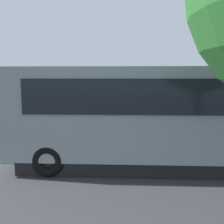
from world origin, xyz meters
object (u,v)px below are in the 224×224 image
spectator_far_left (178,121)px  spectator_left (154,121)px  spectator_centre (132,121)px  traffic_cone (78,120)px  tour_bus (154,117)px  parked_motorcycle_silver (169,138)px  stunt_motorcycle (51,112)px  parked_motorcycle_dark (103,137)px

spectator_far_left → spectator_left: size_ratio=1.03×
spectator_centre → traffic_cone: size_ratio=2.77×
tour_bus → parked_motorcycle_silver: size_ratio=4.48×
spectator_left → spectator_far_left: bearing=177.5°
spectator_left → spectator_centre: 1.00m
spectator_left → parked_motorcycle_silver: bearing=119.3°
stunt_motorcycle → parked_motorcycle_silver: bearing=136.9°
spectator_centre → stunt_motorcycle: 7.51m
tour_bus → stunt_motorcycle: 10.14m
spectator_far_left → parked_motorcycle_silver: size_ratio=0.84×
spectator_left → parked_motorcycle_dark: (2.19, 0.87, -0.52)m
tour_bus → parked_motorcycle_dark: (1.83, -2.04, -1.16)m
spectator_centre → traffic_cone: spectator_centre is taller
tour_bus → spectator_far_left: 3.24m
stunt_motorcycle → parked_motorcycle_dark: bearing=122.5°
tour_bus → stunt_motorcycle: bearing=-54.9°
spectator_centre → parked_motorcycle_silver: size_ratio=0.85×
spectator_centre → stunt_motorcycle: (5.16, -5.43, -0.43)m
tour_bus → parked_motorcycle_silver: bearing=-113.5°
parked_motorcycle_dark → stunt_motorcycle: size_ratio=1.00×
spectator_far_left → stunt_motorcycle: spectator_far_left is taller
spectator_far_left → parked_motorcycle_dark: (3.21, 0.83, -0.55)m
tour_bus → spectator_left: bearing=-97.1°
spectator_left → parked_motorcycle_dark: size_ratio=0.82×
parked_motorcycle_dark → spectator_centre: bearing=-146.8°
parked_motorcycle_silver → parked_motorcycle_dark: same height
spectator_far_left → parked_motorcycle_dark: size_ratio=0.84×
parked_motorcycle_dark → stunt_motorcycle: (3.97, -6.21, 0.13)m
tour_bus → parked_motorcycle_silver: 2.48m
spectator_centre → spectator_far_left: bearing=-178.7°
parked_motorcycle_dark → traffic_cone: bearing=-68.8°
spectator_far_left → parked_motorcycle_silver: bearing=59.6°
spectator_left → parked_motorcycle_silver: (-0.51, 0.91, -0.52)m
spectator_centre → spectator_left: bearing=-174.9°
parked_motorcycle_silver → spectator_left: bearing=-60.7°
tour_bus → spectator_centre: (0.63, -2.83, -0.61)m
parked_motorcycle_silver → spectator_centre: bearing=-28.5°
spectator_left → traffic_cone: 6.08m
spectator_far_left → stunt_motorcycle: bearing=-36.9°
traffic_cone → spectator_left: bearing=134.1°
spectator_centre → parked_motorcycle_dark: bearing=33.2°
spectator_centre → stunt_motorcycle: spectator_centre is taller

